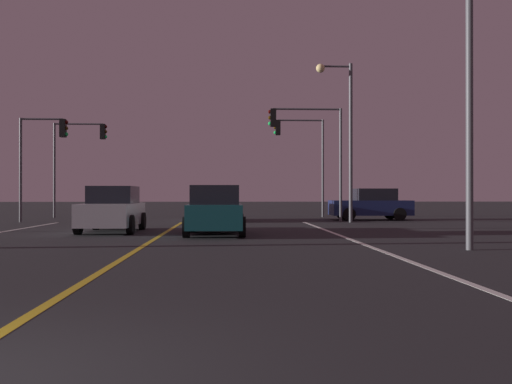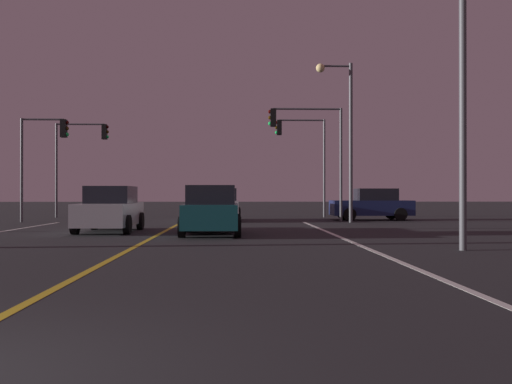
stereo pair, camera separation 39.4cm
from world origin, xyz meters
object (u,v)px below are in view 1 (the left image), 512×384
object	(u,v)px
traffic_light_near_right	(307,137)
street_lamp_right_near	(448,57)
car_lead_same_lane	(215,211)
street_lamp_right_far	(343,122)
car_crossing_side	(371,205)
car_ahead_far	(221,205)
traffic_light_far_left	(79,148)
car_oncoming	(113,210)
traffic_light_far_right	(300,145)
traffic_light_near_left	(43,145)

from	to	relation	value
traffic_light_near_right	street_lamp_right_near	xyz separation A→B (m)	(1.51, -14.83, 0.53)
car_lead_same_lane	street_lamp_right_far	bearing A→B (deg)	-36.62
car_crossing_side	traffic_light_near_right	size ratio (longest dim) A/B	0.74
car_ahead_far	traffic_light_far_left	bearing A→B (deg)	61.74
car_lead_same_lane	car_oncoming	xyz separation A→B (m)	(-3.84, 1.67, 0.00)
car_ahead_far	traffic_light_far_right	bearing A→B (deg)	-46.20
traffic_light_far_left	car_lead_same_lane	bearing A→B (deg)	-60.15
car_ahead_far	traffic_light_near_left	distance (m)	9.38
car_oncoming	car_lead_same_lane	bearing A→B (deg)	66.49
car_crossing_side	traffic_light_near_right	distance (m)	5.40
traffic_light_far_left	traffic_light_near_left	bearing A→B (deg)	-93.65
street_lamp_right_near	street_lamp_right_far	world-z (taller)	street_lamp_right_far
car_lead_same_lane	car_oncoming	bearing A→B (deg)	66.49
car_ahead_far	street_lamp_right_far	xyz separation A→B (m)	(6.05, -1.89, 4.16)
car_crossing_side	car_lead_same_lane	bearing A→B (deg)	52.88
traffic_light_near_right	traffic_light_near_left	bearing A→B (deg)	-0.00
street_lamp_right_near	street_lamp_right_far	distance (m)	13.88
car_oncoming	street_lamp_right_near	world-z (taller)	street_lamp_right_near
car_oncoming	traffic_light_far_left	xyz separation A→B (m)	(-4.58, 13.01, 3.35)
traffic_light_near_left	street_lamp_right_far	bearing A→B (deg)	-3.64
car_lead_same_lane	traffic_light_far_right	size ratio (longest dim) A/B	0.72
traffic_light_near_right	car_ahead_far	bearing A→B (deg)	-12.11
car_ahead_far	traffic_light_near_right	bearing A→B (deg)	-102.11
car_lead_same_lane	car_oncoming	world-z (taller)	same
street_lamp_right_far	traffic_light_near_right	bearing A→B (deg)	-29.47
traffic_light_near_right	street_lamp_right_far	bearing A→B (deg)	150.53
traffic_light_near_right	traffic_light_near_left	xyz separation A→B (m)	(-13.21, 0.00, -0.48)
traffic_light_near_right	street_lamp_right_near	world-z (taller)	street_lamp_right_near
street_lamp_right_near	street_lamp_right_far	bearing A→B (deg)	-90.67
car_oncoming	traffic_light_near_left	world-z (taller)	traffic_light_near_left
car_ahead_far	traffic_light_near_left	bearing A→B (deg)	96.07
car_crossing_side	street_lamp_right_near	bearing A→B (deg)	82.23
traffic_light_near_right	traffic_light_far_right	bearing A→B (deg)	-93.94
car_oncoming	street_lamp_right_far	distance (m)	12.63
car_ahead_far	car_oncoming	distance (m)	9.30
car_oncoming	street_lamp_right_far	bearing A→B (deg)	123.38
traffic_light_near_right	traffic_light_far_left	distance (m)	13.99
car_crossing_side	traffic_light_far_right	distance (m)	6.23
traffic_light_near_left	traffic_light_far_left	distance (m)	5.52
car_lead_same_lane	street_lamp_right_near	distance (m)	9.14
car_crossing_side	traffic_light_near_right	xyz separation A→B (m)	(-3.76, -1.66, 3.49)
car_oncoming	traffic_light_far_left	bearing A→B (deg)	-160.59
car_lead_same_lane	car_crossing_side	bearing A→B (deg)	-37.12
car_crossing_side	traffic_light_near_left	world-z (taller)	traffic_light_near_left
street_lamp_right_near	street_lamp_right_far	size ratio (longest dim) A/B	0.96
traffic_light_far_left	car_oncoming	bearing A→B (deg)	-70.59
traffic_light_near_right	car_oncoming	bearing A→B (deg)	42.19
car_ahead_far	street_lamp_right_near	xyz separation A→B (m)	(5.89, -15.76, 4.02)
traffic_light_near_left	street_lamp_right_far	world-z (taller)	street_lamp_right_far
car_oncoming	street_lamp_right_near	xyz separation A→B (m)	(9.79, -7.32, 4.02)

